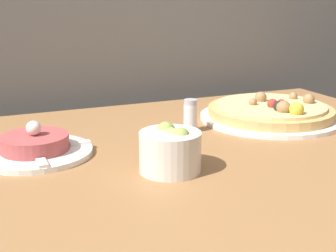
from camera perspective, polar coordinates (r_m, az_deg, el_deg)
The scene contains 5 objects.
dining_table at distance 0.95m, azimuth 2.52°, elevation -8.95°, with size 1.18×0.82×0.76m.
pizza_plate at distance 1.14m, azimuth 12.42°, elevation 1.66°, with size 0.33×0.33×0.06m.
tartare_plate at distance 0.91m, azimuth -15.90°, elevation -2.49°, with size 0.21×0.21×0.07m.
small_bowl at distance 0.79m, azimuth 0.31°, elevation -2.90°, with size 0.11×0.11×0.08m.
salt_shaker at distance 1.02m, azimuth 2.75°, elevation 1.24°, with size 0.03×0.03×0.07m.
Camera 1 is at (-0.37, -0.37, 1.05)m, focal length 50.00 mm.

